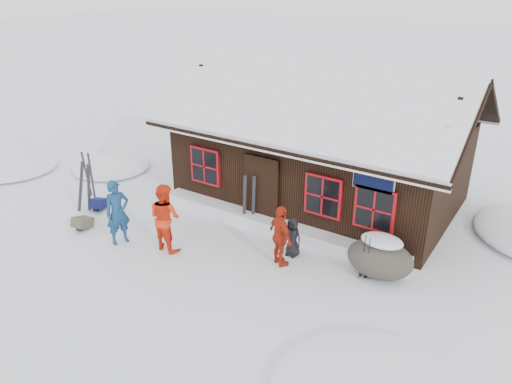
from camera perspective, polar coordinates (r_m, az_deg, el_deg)
ground at (r=13.28m, az=-8.42°, el=-6.68°), size 120.00×120.00×0.00m
mountain_hut at (r=15.63m, az=7.57°, el=4.68°), size 8.90×6.09×4.42m
snow_drift at (r=13.98m, az=2.28°, el=-3.88°), size 7.60×0.60×0.35m
snow_mounds at (r=13.71m, az=1.98°, el=-5.33°), size 20.60×13.20×0.48m
skier_teal at (r=13.61m, az=-15.54°, el=-2.27°), size 0.64×0.76×1.79m
skier_orange_left at (r=13.05m, az=-10.36°, el=-2.84°), size 0.94×0.76×1.82m
skier_orange_right at (r=12.19m, az=2.83°, el=-5.08°), size 1.01×0.80×1.60m
skier_crouched at (r=12.73m, az=4.18°, el=-5.14°), size 0.55×0.38×1.07m
boulder at (r=12.33m, az=14.00°, el=-7.27°), size 1.60×1.20×0.93m
ski_pair_left at (r=15.70m, az=-18.99°, el=0.47°), size 0.62×0.28×1.64m
ski_pair_mid at (r=16.76m, az=-18.55°, el=1.82°), size 0.45×0.10×1.54m
ski_pair_right at (r=14.11m, az=-0.80°, el=-1.07°), size 0.36×0.19×1.56m
ski_poles at (r=12.03m, az=12.32°, el=-7.47°), size 0.21×0.11×1.19m
backpack_blue at (r=15.94m, az=-17.49°, el=-1.47°), size 0.57×0.64×0.29m
backpack_olive at (r=14.94m, az=-19.18°, el=-3.52°), size 0.45×0.56×0.28m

